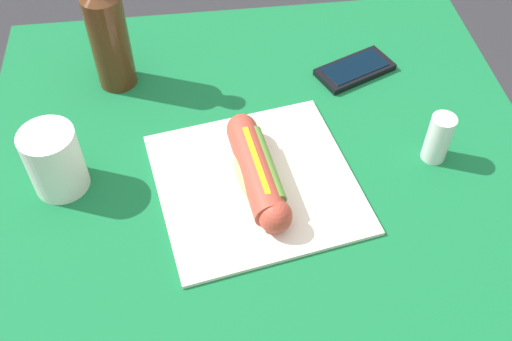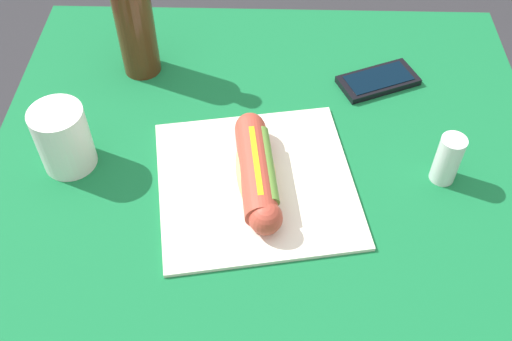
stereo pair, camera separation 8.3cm
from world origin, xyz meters
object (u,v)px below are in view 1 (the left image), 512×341
(hot_dog, at_px, (257,170))
(cell_phone, at_px, (355,69))
(drinking_cup, at_px, (54,161))
(salt_shaker, at_px, (438,138))
(soda_bottle, at_px, (108,34))

(hot_dog, xyz_separation_m, cell_phone, (-0.22, 0.20, -0.02))
(cell_phone, distance_m, drinking_cup, 0.51)
(cell_phone, xyz_separation_m, salt_shaker, (0.20, 0.07, 0.03))
(hot_dog, distance_m, soda_bottle, 0.33)
(soda_bottle, relative_size, salt_shaker, 2.79)
(soda_bottle, bearing_deg, cell_phone, 86.16)
(drinking_cup, distance_m, salt_shaker, 0.54)
(hot_dog, bearing_deg, drinking_cup, -97.19)
(hot_dog, distance_m, salt_shaker, 0.27)
(soda_bottle, bearing_deg, drinking_cup, -18.86)
(cell_phone, bearing_deg, drinking_cup, -68.16)
(hot_dog, xyz_separation_m, drinking_cup, (-0.03, -0.28, 0.02))
(salt_shaker, bearing_deg, cell_phone, -160.98)
(hot_dog, height_order, soda_bottle, soda_bottle)
(hot_dog, height_order, salt_shaker, salt_shaker)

